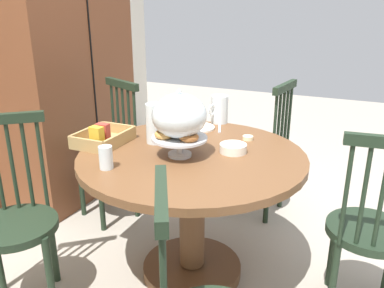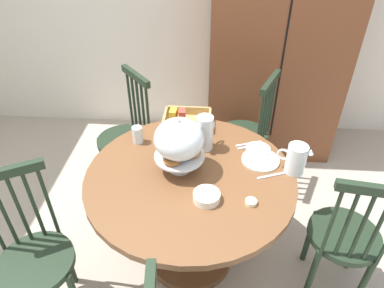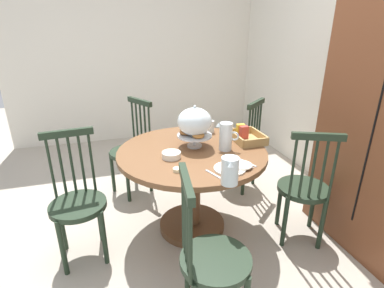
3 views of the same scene
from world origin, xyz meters
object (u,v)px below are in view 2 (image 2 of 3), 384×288
object	(u,v)px
windsor_chair_host_seat	(126,139)
milk_pitcher	(205,134)
wooden_armoire	(278,45)
windsor_chair_near_window	(35,260)
cereal_basket	(185,120)
pastry_stand_with_dome	(179,141)
cereal_bowl	(207,197)
butter_dish	(251,202)
orange_juice_pitcher	(296,160)
china_plate_large	(260,160)
dining_table	(190,202)
windsor_chair_far_side	(246,136)
drinking_glass	(138,135)
china_plate_small	(258,149)
windsor_chair_facing_door	(345,238)

from	to	relation	value
windsor_chair_host_seat	milk_pitcher	xyz separation A→B (m)	(0.62, -0.44, 0.39)
wooden_armoire	windsor_chair_near_window	bearing A→B (deg)	-128.56
cereal_basket	pastry_stand_with_dome	bearing A→B (deg)	-88.66
cereal_bowl	butter_dish	world-z (taller)	cereal_bowl
orange_juice_pitcher	milk_pitcher	world-z (taller)	milk_pitcher
wooden_armoire	milk_pitcher	xyz separation A→B (m)	(-0.55, -1.11, -0.14)
wooden_armoire	china_plate_large	size ratio (longest dim) A/B	8.91
cereal_bowl	pastry_stand_with_dome	bearing A→B (deg)	124.92
orange_juice_pitcher	china_plate_large	distance (m)	0.21
dining_table	pastry_stand_with_dome	xyz separation A→B (m)	(-0.06, 0.04, 0.42)
windsor_chair_host_seat	pastry_stand_with_dome	bearing A→B (deg)	-53.32
windsor_chair_far_side	china_plate_large	xyz separation A→B (m)	(0.03, -0.66, 0.29)
cereal_bowl	dining_table	bearing A→B (deg)	117.47
milk_pitcher	drinking_glass	bearing A→B (deg)	175.98
china_plate_small	cereal_bowl	distance (m)	0.52
windsor_chair_near_window	cereal_basket	world-z (taller)	windsor_chair_near_window
wooden_armoire	cereal_bowl	bearing A→B (deg)	-108.59
windsor_chair_far_side	butter_dish	size ratio (longest dim) A/B	16.25
wooden_armoire	china_plate_large	distance (m)	1.25
dining_table	cereal_bowl	distance (m)	0.32
china_plate_large	drinking_glass	size ratio (longest dim) A/B	2.00
dining_table	windsor_chair_near_window	distance (m)	0.89
wooden_armoire	orange_juice_pitcher	distance (m)	1.30
china_plate_large	drinking_glass	bearing A→B (deg)	169.86
windsor_chair_facing_door	cereal_bowl	distance (m)	0.84
dining_table	windsor_chair_far_side	world-z (taller)	windsor_chair_far_side
wooden_armoire	china_plate_small	size ratio (longest dim) A/B	13.07
windsor_chair_far_side	pastry_stand_with_dome	world-z (taller)	pastry_stand_with_dome
windsor_chair_host_seat	cereal_bowl	size ratio (longest dim) A/B	6.96
windsor_chair_far_side	drinking_glass	bearing A→B (deg)	-144.16
wooden_armoire	orange_juice_pitcher	size ratio (longest dim) A/B	10.53
windsor_chair_far_side	china_plate_small	bearing A→B (deg)	-88.15
butter_dish	cereal_bowl	bearing A→B (deg)	177.12
windsor_chair_near_window	cereal_bowl	bearing A→B (deg)	13.79
windsor_chair_far_side	china_plate_small	distance (m)	0.64
pastry_stand_with_dome	cereal_bowl	bearing A→B (deg)	-55.08
cereal_bowl	butter_dish	size ratio (longest dim) A/B	2.33
windsor_chair_facing_door	china_plate_small	size ratio (longest dim) A/B	6.50
wooden_armoire	butter_dish	xyz separation A→B (m)	(-0.30, -1.56, -0.23)
dining_table	orange_juice_pitcher	xyz separation A→B (m)	(0.58, 0.07, 0.30)
windsor_chair_near_window	orange_juice_pitcher	xyz separation A→B (m)	(1.37, 0.48, 0.37)
windsor_chair_facing_door	china_plate_large	world-z (taller)	windsor_chair_facing_door
windsor_chair_near_window	cereal_basket	xyz separation A→B (m)	(0.72, 0.91, 0.32)
windsor_chair_far_side	windsor_chair_host_seat	bearing A→B (deg)	-173.34
wooden_armoire	milk_pitcher	world-z (taller)	wooden_armoire
windsor_chair_near_window	china_plate_large	world-z (taller)	windsor_chair_near_window
windsor_chair_far_side	cereal_bowl	distance (m)	1.08
windsor_chair_facing_door	windsor_chair_host_seat	xyz separation A→B (m)	(-1.43, 0.85, 0.00)
butter_dish	wooden_armoire	bearing A→B (deg)	79.26
china_plate_small	butter_dish	size ratio (longest dim) A/B	2.50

